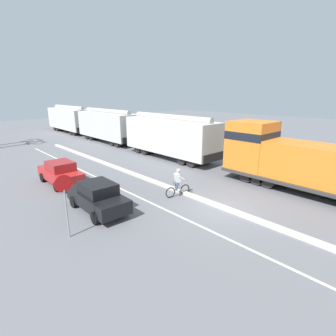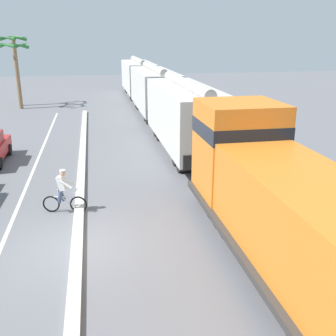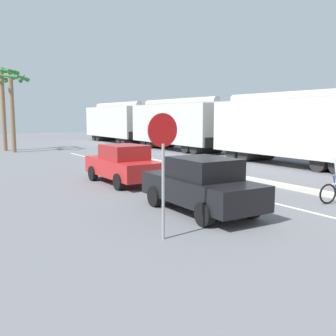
# 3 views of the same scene
# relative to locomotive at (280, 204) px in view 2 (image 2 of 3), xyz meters

# --- Properties ---
(ground_plane) EXTENTS (120.00, 120.00, 0.00)m
(ground_plane) POSITION_rel_locomotive_xyz_m (-5.93, 1.80, -1.80)
(ground_plane) COLOR slate
(median_curb) EXTENTS (0.36, 36.00, 0.16)m
(median_curb) POSITION_rel_locomotive_xyz_m (-5.93, 7.80, -1.72)
(median_curb) COLOR beige
(median_curb) RESTS_ON ground
(lane_stripe) EXTENTS (0.14, 36.00, 0.01)m
(lane_stripe) POSITION_rel_locomotive_xyz_m (-8.33, 7.80, -1.79)
(lane_stripe) COLOR silver
(lane_stripe) RESTS_ON ground
(locomotive) EXTENTS (3.10, 11.61, 4.20)m
(locomotive) POSITION_rel_locomotive_xyz_m (0.00, 0.00, 0.00)
(locomotive) COLOR orange
(locomotive) RESTS_ON ground
(hopper_car_lead) EXTENTS (2.90, 10.60, 4.18)m
(hopper_car_lead) POSITION_rel_locomotive_xyz_m (0.00, 12.16, 0.28)
(hopper_car_lead) COLOR silver
(hopper_car_lead) RESTS_ON ground
(hopper_car_middle) EXTENTS (2.90, 10.60, 4.18)m
(hopper_car_middle) POSITION_rel_locomotive_xyz_m (0.00, 23.76, 0.28)
(hopper_car_middle) COLOR beige
(hopper_car_middle) RESTS_ON ground
(hopper_car_trailing) EXTENTS (2.90, 10.60, 4.18)m
(hopper_car_trailing) POSITION_rel_locomotive_xyz_m (0.00, 35.36, 0.28)
(hopper_car_trailing) COLOR beige
(hopper_car_trailing) RESTS_ON ground
(cyclist) EXTENTS (1.68, 0.56, 1.71)m
(cyclist) POSITION_rel_locomotive_xyz_m (-6.47, 4.61, -0.98)
(cyclist) COLOR black
(cyclist) RESTS_ON ground
(palm_tree_near) EXTENTS (2.74, 2.79, 6.05)m
(palm_tree_near) POSITION_rel_locomotive_xyz_m (-11.79, 28.87, 2.75)
(palm_tree_near) COLOR #846647
(palm_tree_near) RESTS_ON ground
(palm_tree_far) EXTENTS (2.74, 2.77, 6.62)m
(palm_tree_far) POSITION_rel_locomotive_xyz_m (-12.10, 30.67, 3.16)
(palm_tree_far) COLOR #846647
(palm_tree_far) RESTS_ON ground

